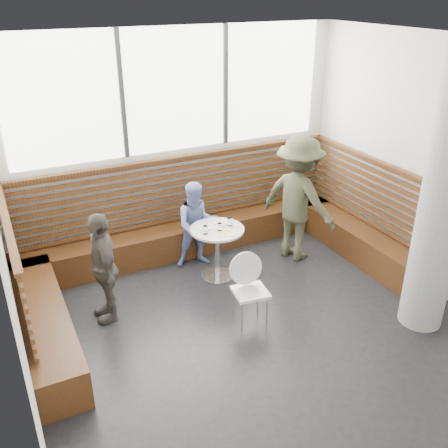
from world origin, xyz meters
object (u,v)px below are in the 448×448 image
concrete_column (444,199)px  cafe_table (217,243)px  adult_man (298,199)px  child_back (197,225)px  child_left (103,267)px  cafe_chair (248,284)px

concrete_column → cafe_table: concrete_column is taller
cafe_table → adult_man: bearing=1.3°
child_back → child_left: 1.63m
concrete_column → cafe_table: 2.86m
concrete_column → child_left: size_ratio=2.31×
concrete_column → child_back: bearing=127.4°
cafe_chair → adult_man: size_ratio=0.46×
cafe_chair → child_left: bearing=159.1°
child_back → concrete_column: bearing=-39.6°
concrete_column → cafe_chair: (-1.85, 0.96, -1.10)m
concrete_column → cafe_table: size_ratio=4.29×
concrete_column → cafe_chair: concrete_column is taller
cafe_table → child_left: (-1.59, -0.22, 0.16)m
cafe_table → child_back: 0.47m
cafe_chair → adult_man: 1.80m
concrete_column → adult_man: concrete_column is taller
cafe_chair → child_back: size_ratio=0.68×
cafe_table → adult_man: (1.30, 0.03, 0.38)m
cafe_table → cafe_chair: (-0.09, -1.02, -0.04)m
cafe_table → cafe_chair: 1.03m
concrete_column → child_back: 3.21m
cafe_chair → child_left: size_ratio=0.61×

